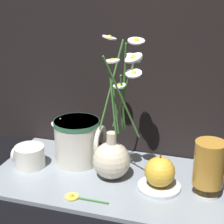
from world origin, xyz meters
The scene contains 9 objects.
ground_plane centered at (0.00, 0.00, 0.00)m, with size 6.00×6.00×0.00m, color black.
shelf centered at (0.00, 0.00, 0.01)m, with size 0.68×0.36×0.01m.
vase_with_flowers centered at (0.01, 0.00, 0.09)m, with size 0.15×0.20×0.39m.
yellow_mug centered at (-0.25, -0.01, 0.04)m, with size 0.10×0.09×0.06m.
ceramic_pitcher centered at (-0.12, 0.06, 0.09)m, with size 0.16×0.14×0.15m.
tea_glass centered at (0.26, -0.01, 0.10)m, with size 0.08×0.08×0.15m.
saucer_plate centered at (0.14, -0.02, 0.02)m, with size 0.12×0.12×0.01m.
orange_fruit centered at (0.14, -0.02, 0.06)m, with size 0.08×0.08×0.09m.
loose_daisy centered at (-0.05, -0.13, 0.02)m, with size 0.12×0.04×0.01m.
Camera 1 is at (0.28, -0.89, 0.55)m, focal length 60.00 mm.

